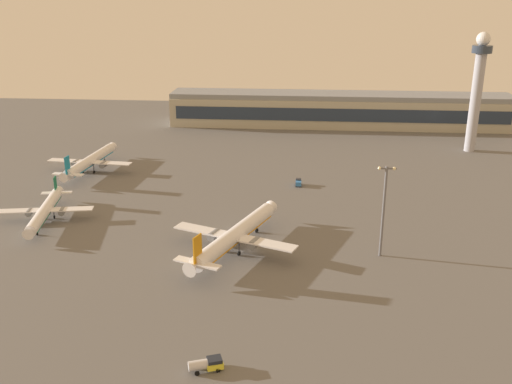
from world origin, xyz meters
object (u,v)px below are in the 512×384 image
(airplane_mid_apron, at_px, (235,235))
(airplane_terminal_side, at_px, (90,161))
(control_tower, at_px, (477,85))
(apron_light_east, at_px, (384,205))
(airplane_far_stand, at_px, (45,210))
(fuel_truck, at_px, (207,364))
(baggage_tractor, at_px, (298,182))

(airplane_mid_apron, height_order, airplane_terminal_side, airplane_mid_apron)
(control_tower, height_order, apron_light_east, control_tower)
(airplane_far_stand, bearing_deg, fuel_truck, 121.93)
(airplane_far_stand, distance_m, airplane_terminal_side, 48.78)
(baggage_tractor, height_order, apron_light_east, apron_light_east)
(airplane_mid_apron, xyz_separation_m, airplane_terminal_side, (-62.75, 64.13, -0.31))
(airplane_far_stand, xyz_separation_m, apron_light_east, (96.76, -15.40, 10.57))
(baggage_tractor, relative_size, apron_light_east, 0.17)
(airplane_terminal_side, distance_m, fuel_truck, 131.23)
(control_tower, relative_size, airplane_far_stand, 1.38)
(apron_light_east, bearing_deg, fuel_truck, -126.21)
(airplane_far_stand, relative_size, airplane_terminal_side, 0.85)
(airplane_mid_apron, xyz_separation_m, apron_light_east, (38.06, 0.12, 9.66))
(control_tower, height_order, fuel_truck, control_tower)
(control_tower, bearing_deg, airplane_mid_apron, -129.71)
(airplane_terminal_side, xyz_separation_m, baggage_tractor, (78.82, -9.68, -2.89))
(control_tower, xyz_separation_m, airplane_mid_apron, (-88.23, -106.24, -23.65))
(airplane_mid_apron, bearing_deg, airplane_far_stand, -173.31)
(fuel_truck, relative_size, baggage_tractor, 1.60)
(fuel_truck, height_order, baggage_tractor, fuel_truck)
(fuel_truck, bearing_deg, apron_light_east, 123.71)
(airplane_far_stand, bearing_deg, control_tower, -158.44)
(control_tower, xyz_separation_m, fuel_truck, (-87.29, -156.81, -26.67))
(airplane_terminal_side, distance_m, apron_light_east, 119.83)
(control_tower, distance_m, airplane_terminal_side, 158.57)
(airplane_terminal_side, bearing_deg, baggage_tractor, -1.73)
(fuel_truck, xyz_separation_m, apron_light_east, (37.11, 50.69, 12.68))
(control_tower, height_order, airplane_far_stand, control_tower)
(baggage_tractor, bearing_deg, fuel_truck, -98.80)
(baggage_tractor, bearing_deg, airplane_far_stand, -153.11)
(airplane_terminal_side, height_order, apron_light_east, apron_light_east)
(fuel_truck, distance_m, apron_light_east, 64.09)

